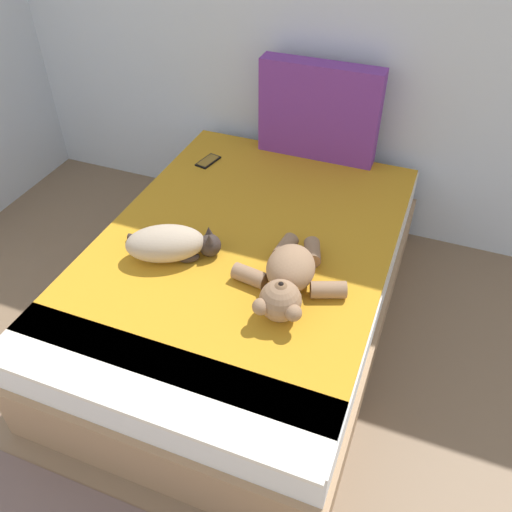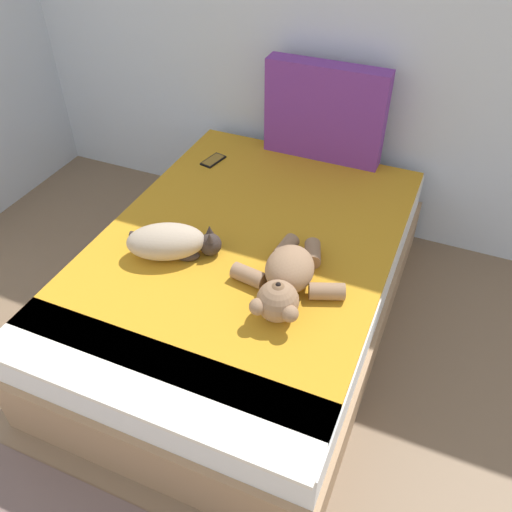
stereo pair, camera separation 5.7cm
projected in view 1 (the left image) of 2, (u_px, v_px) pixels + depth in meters
ground_plane at (217, 506)px, 2.02m from camera, size 10.48×10.48×0.00m
wall_back at (371, 18)px, 2.64m from camera, size 4.31×0.06×2.42m
bed at (244, 284)px, 2.59m from camera, size 1.34×1.92×0.50m
patterned_cushion at (319, 112)px, 2.86m from camera, size 0.65×0.12×0.52m
cat at (170, 244)px, 2.31m from camera, size 0.44×0.32×0.15m
teddy_bear at (288, 278)px, 2.13m from camera, size 0.48×0.55×0.18m
cell_phone at (208, 161)px, 2.97m from camera, size 0.10×0.16×0.01m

